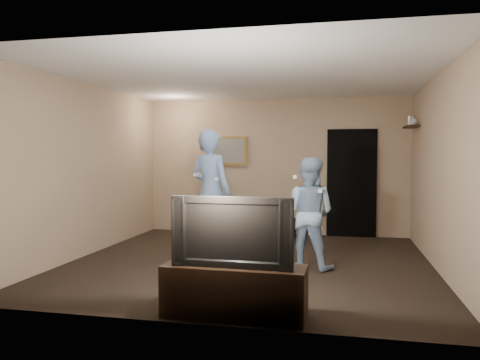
% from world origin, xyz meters
% --- Properties ---
extents(ground, '(5.00, 5.00, 0.00)m').
position_xyz_m(ground, '(0.00, 0.00, 0.00)').
color(ground, black).
rests_on(ground, ground).
extents(ceiling, '(5.00, 5.00, 0.04)m').
position_xyz_m(ceiling, '(0.00, 0.00, 2.60)').
color(ceiling, silver).
rests_on(ceiling, wall_back).
extents(wall_back, '(5.00, 0.04, 2.60)m').
position_xyz_m(wall_back, '(0.00, 2.50, 1.30)').
color(wall_back, tan).
rests_on(wall_back, ground).
extents(wall_front, '(5.00, 0.04, 2.60)m').
position_xyz_m(wall_front, '(0.00, -2.50, 1.30)').
color(wall_front, tan).
rests_on(wall_front, ground).
extents(wall_left, '(0.04, 5.00, 2.60)m').
position_xyz_m(wall_left, '(-2.50, 0.00, 1.30)').
color(wall_left, tan).
rests_on(wall_left, ground).
extents(wall_right, '(0.04, 5.00, 2.60)m').
position_xyz_m(wall_right, '(2.50, 0.00, 1.30)').
color(wall_right, tan).
rests_on(wall_right, ground).
extents(sofa, '(1.98, 1.24, 0.54)m').
position_xyz_m(sofa, '(-0.53, 2.03, 0.27)').
color(sofa, black).
rests_on(sofa, ground).
extents(throw_pillow, '(0.47, 0.18, 0.46)m').
position_xyz_m(throw_pillow, '(-1.11, 2.03, 0.48)').
color(throw_pillow, '#1C5442').
rests_on(throw_pillow, sofa).
extents(painting_frame, '(0.72, 0.05, 0.57)m').
position_xyz_m(painting_frame, '(-0.90, 2.48, 1.60)').
color(painting_frame, olive).
rests_on(painting_frame, wall_back).
extents(painting_canvas, '(0.62, 0.01, 0.47)m').
position_xyz_m(painting_canvas, '(-0.90, 2.45, 1.60)').
color(painting_canvas, slate).
rests_on(painting_canvas, painting_frame).
extents(doorway, '(0.90, 0.06, 2.00)m').
position_xyz_m(doorway, '(1.45, 2.47, 1.00)').
color(doorway, black).
rests_on(doorway, ground).
extents(light_switch, '(0.08, 0.02, 0.12)m').
position_xyz_m(light_switch, '(0.85, 2.48, 1.30)').
color(light_switch, silver).
rests_on(light_switch, wall_back).
extents(wall_shelf, '(0.20, 0.60, 0.03)m').
position_xyz_m(wall_shelf, '(2.39, 1.80, 1.99)').
color(wall_shelf, black).
rests_on(wall_shelf, wall_right).
extents(shelf_vase, '(0.17, 0.17, 0.14)m').
position_xyz_m(shelf_vase, '(2.39, 1.61, 2.08)').
color(shelf_vase, '#B6B5BB').
rests_on(shelf_vase, wall_shelf).
extents(shelf_figurine, '(0.06, 0.06, 0.18)m').
position_xyz_m(shelf_figurine, '(2.39, 1.98, 2.09)').
color(shelf_figurine, silver).
rests_on(shelf_figurine, wall_shelf).
extents(tv_console, '(1.35, 0.46, 0.48)m').
position_xyz_m(tv_console, '(0.30, -2.25, 0.25)').
color(tv_console, black).
rests_on(tv_console, ground).
extents(television, '(1.14, 0.17, 0.65)m').
position_xyz_m(television, '(0.30, -2.25, 0.82)').
color(television, black).
rests_on(television, tv_console).
extents(wii_player_left, '(0.81, 0.68, 1.91)m').
position_xyz_m(wii_player_left, '(-0.68, 0.40, 0.95)').
color(wii_player_left, '#789CD0').
rests_on(wii_player_left, ground).
extents(wii_player_right, '(0.86, 0.75, 1.49)m').
position_xyz_m(wii_player_right, '(0.84, -0.15, 0.74)').
color(wii_player_right, '#8EAECE').
rests_on(wii_player_right, ground).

